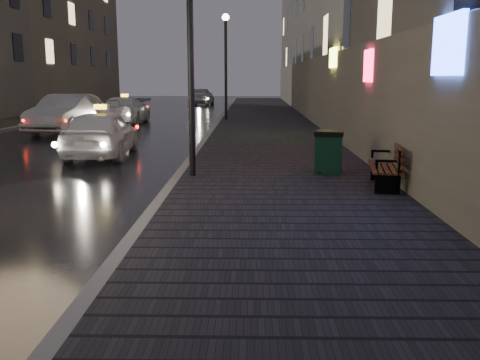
{
  "coord_description": "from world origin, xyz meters",
  "views": [
    {
      "loc": [
        3.16,
        -5.77,
        2.34
      ],
      "look_at": [
        3.0,
        1.89,
        0.85
      ],
      "focal_mm": 40.0,
      "sensor_mm": 36.0,
      "label": 1
    }
  ],
  "objects_px": {
    "taxi_mid": "(125,110)",
    "car_far": "(201,96)",
    "taxi_near": "(101,133)",
    "lamp_near": "(190,21)",
    "bench": "(388,166)",
    "lamp_far": "(226,53)",
    "car_left_mid": "(67,114)",
    "trash_bin": "(329,152)"
  },
  "relations": [
    {
      "from": "lamp_near",
      "to": "lamp_far",
      "type": "height_order",
      "value": "same"
    },
    {
      "from": "car_far",
      "to": "trash_bin",
      "type": "bearing_deg",
      "value": 105.12
    },
    {
      "from": "taxi_near",
      "to": "taxi_mid",
      "type": "bearing_deg",
      "value": -82.95
    },
    {
      "from": "lamp_near",
      "to": "bench",
      "type": "relative_size",
      "value": 3.04
    },
    {
      "from": "taxi_near",
      "to": "taxi_mid",
      "type": "relative_size",
      "value": 0.89
    },
    {
      "from": "lamp_far",
      "to": "bench",
      "type": "xyz_separation_m",
      "value": [
        4.06,
        -17.15,
        -2.91
      ]
    },
    {
      "from": "car_left_mid",
      "to": "bench",
      "type": "bearing_deg",
      "value": -43.2
    },
    {
      "from": "car_left_mid",
      "to": "lamp_near",
      "type": "bearing_deg",
      "value": -53.64
    },
    {
      "from": "trash_bin",
      "to": "car_far",
      "type": "distance_m",
      "value": 32.95
    },
    {
      "from": "lamp_near",
      "to": "car_far",
      "type": "height_order",
      "value": "lamp_near"
    },
    {
      "from": "bench",
      "to": "car_left_mid",
      "type": "bearing_deg",
      "value": 140.68
    },
    {
      "from": "bench",
      "to": "car_left_mid",
      "type": "distance_m",
      "value": 15.92
    },
    {
      "from": "taxi_near",
      "to": "taxi_mid",
      "type": "xyz_separation_m",
      "value": [
        -1.96,
        11.39,
        -0.03
      ]
    },
    {
      "from": "trash_bin",
      "to": "taxi_mid",
      "type": "distance_m",
      "value": 16.86
    },
    {
      "from": "taxi_near",
      "to": "car_left_mid",
      "type": "height_order",
      "value": "car_left_mid"
    },
    {
      "from": "lamp_near",
      "to": "car_far",
      "type": "bearing_deg",
      "value": 94.96
    },
    {
      "from": "lamp_near",
      "to": "taxi_mid",
      "type": "distance_m",
      "value": 16.25
    },
    {
      "from": "lamp_near",
      "to": "car_left_mid",
      "type": "xyz_separation_m",
      "value": [
        -6.5,
        10.75,
        -2.69
      ]
    },
    {
      "from": "lamp_far",
      "to": "taxi_near",
      "type": "relative_size",
      "value": 1.29
    },
    {
      "from": "lamp_near",
      "to": "trash_bin",
      "type": "relative_size",
      "value": 5.43
    },
    {
      "from": "lamp_near",
      "to": "taxi_near",
      "type": "distance_m",
      "value": 5.64
    },
    {
      "from": "car_left_mid",
      "to": "car_far",
      "type": "bearing_deg",
      "value": 85.83
    },
    {
      "from": "taxi_near",
      "to": "trash_bin",
      "type": "bearing_deg",
      "value": 148.63
    },
    {
      "from": "lamp_near",
      "to": "car_far",
      "type": "relative_size",
      "value": 1.23
    },
    {
      "from": "trash_bin",
      "to": "car_far",
      "type": "height_order",
      "value": "car_far"
    },
    {
      "from": "lamp_near",
      "to": "car_left_mid",
      "type": "distance_m",
      "value": 12.85
    },
    {
      "from": "car_left_mid",
      "to": "car_far",
      "type": "relative_size",
      "value": 1.13
    },
    {
      "from": "lamp_near",
      "to": "bench",
      "type": "height_order",
      "value": "lamp_near"
    },
    {
      "from": "taxi_near",
      "to": "lamp_near",
      "type": "bearing_deg",
      "value": 126.44
    },
    {
      "from": "taxi_mid",
      "to": "car_far",
      "type": "xyz_separation_m",
      "value": [
        2.2,
        17.64,
        0.06
      ]
    },
    {
      "from": "taxi_mid",
      "to": "car_far",
      "type": "distance_m",
      "value": 17.77
    },
    {
      "from": "car_left_mid",
      "to": "car_far",
      "type": "xyz_separation_m",
      "value": [
        3.65,
        22.07,
        -0.07
      ]
    },
    {
      "from": "trash_bin",
      "to": "taxi_near",
      "type": "bearing_deg",
      "value": 162.73
    },
    {
      "from": "taxi_mid",
      "to": "car_left_mid",
      "type": "bearing_deg",
      "value": 71.5
    },
    {
      "from": "car_left_mid",
      "to": "trash_bin",
      "type": "bearing_deg",
      "value": -41.92
    },
    {
      "from": "car_far",
      "to": "car_left_mid",
      "type": "bearing_deg",
      "value": 85.34
    },
    {
      "from": "taxi_near",
      "to": "car_left_mid",
      "type": "bearing_deg",
      "value": -66.62
    },
    {
      "from": "lamp_far",
      "to": "bench",
      "type": "relative_size",
      "value": 3.04
    },
    {
      "from": "bench",
      "to": "taxi_near",
      "type": "height_order",
      "value": "taxi_near"
    },
    {
      "from": "lamp_far",
      "to": "taxi_mid",
      "type": "distance_m",
      "value": 5.84
    },
    {
      "from": "bench",
      "to": "car_far",
      "type": "height_order",
      "value": "car_far"
    },
    {
      "from": "lamp_far",
      "to": "bench",
      "type": "distance_m",
      "value": 17.87
    }
  ]
}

